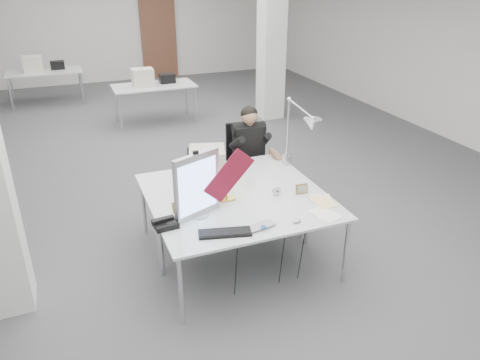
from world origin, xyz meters
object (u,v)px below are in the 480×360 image
(bankers_lamp, at_px, (226,183))
(architect_lamp, at_px, (298,139))
(laptop, at_px, (263,228))
(beige_monitor, at_px, (207,164))
(desk_main, at_px, (253,216))
(seated_person, at_px, (249,140))
(desk_phone, at_px, (165,224))
(office_chair, at_px, (248,167))
(monitor, at_px, (197,185))

(bankers_lamp, distance_m, architect_lamp, 1.06)
(laptop, height_order, beige_monitor, beige_monitor)
(desk_main, distance_m, laptop, 0.29)
(seated_person, bearing_deg, architect_lamp, -67.95)
(beige_monitor, relative_size, architect_lamp, 0.47)
(seated_person, xyz_separation_m, architect_lamp, (0.24, -0.83, 0.26))
(laptop, relative_size, desk_phone, 1.37)
(bankers_lamp, xyz_separation_m, desk_phone, (-0.71, -0.30, -0.16))
(beige_monitor, height_order, architect_lamp, architect_lamp)
(office_chair, bearing_deg, desk_phone, -127.84)
(office_chair, distance_m, architect_lamp, 1.12)
(bankers_lamp, distance_m, beige_monitor, 0.55)
(desk_main, height_order, beige_monitor, beige_monitor)
(office_chair, bearing_deg, seated_person, -84.31)
(laptop, relative_size, architect_lamp, 0.36)
(office_chair, height_order, laptop, office_chair)
(monitor, xyz_separation_m, beige_monitor, (0.34, 0.75, -0.13))
(seated_person, distance_m, architect_lamp, 0.90)
(laptop, height_order, desk_phone, desk_phone)
(beige_monitor, xyz_separation_m, architect_lamp, (1.01, -0.20, 0.22))
(bankers_lamp, bearing_deg, desk_main, -79.92)
(seated_person, distance_m, desk_phone, 2.07)
(bankers_lamp, bearing_deg, laptop, -89.07)
(desk_main, xyz_separation_m, seated_person, (0.61, 1.56, 0.16))
(desk_main, height_order, monitor, monitor)
(seated_person, height_order, bankers_lamp, seated_person)
(desk_phone, bearing_deg, bankers_lamp, 17.16)
(seated_person, bearing_deg, desk_phone, -128.80)
(laptop, bearing_deg, seated_person, 59.42)
(desk_main, height_order, desk_phone, desk_phone)
(monitor, height_order, desk_phone, monitor)
(office_chair, distance_m, desk_phone, 2.11)
(monitor, height_order, bankers_lamp, monitor)
(office_chair, relative_size, laptop, 3.52)
(desk_phone, bearing_deg, laptop, -30.60)
(beige_monitor, bearing_deg, office_chair, 57.92)
(bankers_lamp, bearing_deg, seated_person, 49.62)
(monitor, bearing_deg, seated_person, 28.50)
(seated_person, height_order, beige_monitor, seated_person)
(seated_person, height_order, desk_phone, seated_person)
(laptop, bearing_deg, beige_monitor, 84.51)
(desk_main, height_order, seated_person, seated_person)
(desk_main, xyz_separation_m, beige_monitor, (-0.16, 0.93, 0.19))
(desk_main, height_order, office_chair, office_chair)
(laptop, height_order, bankers_lamp, bankers_lamp)
(desk_main, xyz_separation_m, office_chair, (0.61, 1.61, -0.23))
(desk_main, distance_m, monitor, 0.62)
(desk_main, relative_size, laptop, 6.18)
(desk_main, xyz_separation_m, desk_phone, (-0.84, 0.09, 0.04))
(laptop, bearing_deg, office_chair, 59.88)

